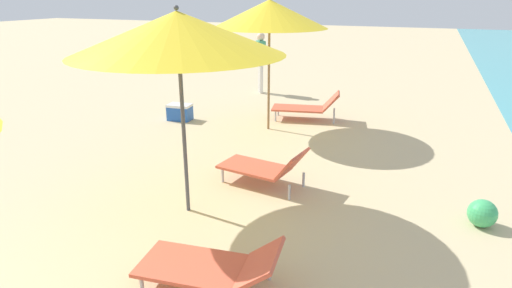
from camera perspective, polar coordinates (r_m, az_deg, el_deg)
umbrella_second at (r=5.15m, az=-10.58°, el=14.58°), size 2.56×2.56×2.64m
lounger_second_shoreside at (r=6.33m, az=1.22°, el=-3.10°), size 1.39×0.77×0.64m
lounger_second_inland at (r=4.29m, az=-6.10°, el=-16.10°), size 1.47×0.79×0.51m
umbrella_farthest at (r=8.70m, az=1.84°, el=17.24°), size 2.34×2.34×2.72m
lounger_farthest_shoreside at (r=9.76m, az=7.02°, el=5.08°), size 1.61×0.90×0.67m
person_walking_near at (r=12.34m, az=0.64°, el=11.79°), size 0.38×0.42×1.74m
beach_ball at (r=6.00m, az=28.39°, el=-8.29°), size 0.35×0.35×0.35m
cooler_box at (r=9.87m, az=-10.30°, el=4.30°), size 0.57×0.41×0.37m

